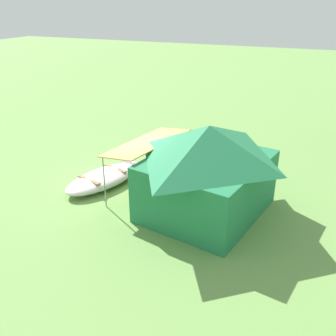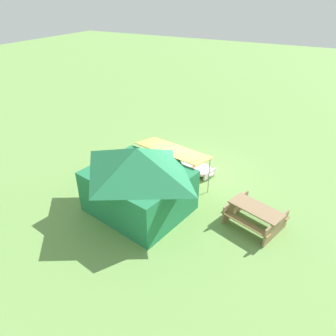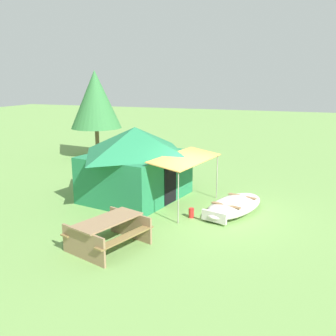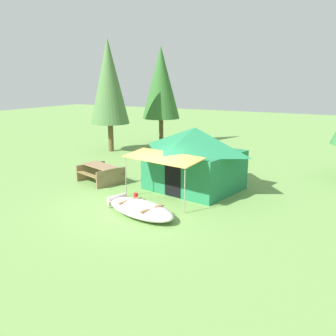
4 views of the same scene
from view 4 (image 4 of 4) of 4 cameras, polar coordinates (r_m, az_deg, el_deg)
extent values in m
plane|color=#6F9B4E|center=(13.17, -4.17, -6.07)|extent=(80.00, 80.00, 0.00)
ellipsoid|color=silver|center=(12.34, -4.30, -6.42)|extent=(3.10, 2.03, 0.42)
ellipsoid|color=#4D4748|center=(12.33, -4.30, -6.27)|extent=(2.84, 1.82, 0.15)
cube|color=olive|center=(11.88, -2.52, -6.33)|extent=(0.41, 0.97, 0.04)
cube|color=olive|center=(12.70, -5.99, -5.05)|extent=(0.41, 0.97, 0.04)
cube|color=silver|center=(13.31, -7.99, -4.91)|extent=(0.31, 0.81, 0.32)
cube|color=#23794A|center=(15.06, 4.16, -0.27)|extent=(3.84, 3.42, 1.63)
pyramid|color=#23794A|center=(14.81, 4.24, 4.56)|extent=(4.15, 3.70, 0.94)
cube|color=black|center=(13.99, 0.72, -1.89)|extent=(0.75, 0.17, 1.30)
cube|color=gold|center=(13.30, -0.88, 1.70)|extent=(3.21, 1.74, 0.19)
cylinder|color=gray|center=(12.29, 2.64, -3.70)|extent=(0.04, 0.04, 1.55)
cylinder|color=gray|center=(14.11, -6.60, -1.47)|extent=(0.04, 0.04, 1.55)
cube|color=#907151|center=(16.29, -10.53, 0.36)|extent=(1.97, 1.30, 0.04)
cube|color=olive|center=(16.05, -12.32, -1.00)|extent=(1.81, 0.80, 0.04)
cube|color=olive|center=(16.69, -8.72, -0.27)|extent=(1.81, 0.80, 0.04)
cube|color=#907151|center=(17.05, -11.96, -0.44)|extent=(0.51, 1.44, 0.73)
cube|color=#907151|center=(15.73, -8.86, -1.50)|extent=(0.51, 1.44, 0.73)
cube|color=#2C8E59|center=(13.78, 6.84, -4.40)|extent=(0.46, 0.60, 0.38)
cylinder|color=red|center=(13.78, -5.07, -4.51)|extent=(0.19, 0.19, 0.30)
cylinder|color=brown|center=(23.28, -8.94, 4.76)|extent=(0.33, 0.33, 1.76)
cone|color=#49733C|center=(23.01, -9.26, 13.24)|extent=(2.40, 2.40, 5.11)
cylinder|color=brown|center=(25.55, -1.08, 5.78)|extent=(0.30, 0.30, 1.81)
cone|color=#30642A|center=(25.31, -1.11, 13.22)|extent=(2.56, 2.56, 4.81)
camera|label=1|loc=(16.32, 41.12, 14.58)|focal=40.46mm
camera|label=2|loc=(24.10, 0.44, 20.45)|focal=33.02mm
camera|label=3|loc=(19.64, -38.76, 10.20)|focal=40.58mm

